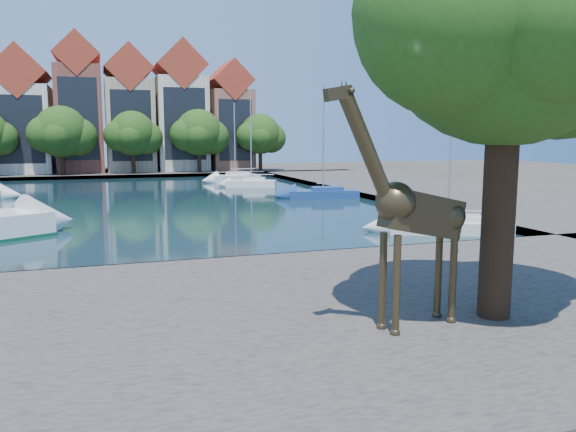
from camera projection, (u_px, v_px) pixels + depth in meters
The scene contains 20 objects.
ground at pixel (156, 275), 20.28m from camera, with size 160.00×160.00×0.00m, color #38332B.
water_basin at pixel (127, 201), 42.83m from camera, with size 38.00×50.00×0.08m, color black.
near_quay at pixel (182, 332), 13.67m from camera, with size 50.00×14.00×0.50m, color #4D4743.
far_quay at pixel (116, 173), 72.87m from camera, with size 60.00×16.00×0.50m, color #4D4743.
right_quay at pixel (414, 189), 50.59m from camera, with size 14.00×52.00×0.50m, color #4D4743.
plane_tree at pixel (513, 20), 13.11m from camera, with size 8.32×6.40×10.62m.
townhouse_west_inner at pixel (24, 117), 68.58m from camera, with size 6.43×9.18×15.15m.
townhouse_center at pixel (80, 109), 70.47m from camera, with size 5.44×9.18×16.93m.
townhouse_east_inner at pixel (129, 115), 72.43m from camera, with size 5.94×9.18×15.79m.
townhouse_east_mid at pixel (180, 112), 74.40m from camera, with size 6.43×9.18×16.65m.
townhouse_east_end at pixel (228, 120), 76.56m from camera, with size 5.44×9.18×14.43m.
far_tree_mid_west at pixel (62, 133), 65.15m from camera, with size 7.80×6.00×8.00m.
far_tree_mid_east at pixel (133, 135), 67.66m from camera, with size 7.02×5.40×7.52m.
far_tree_east at pixel (199, 134), 70.14m from camera, with size 7.54×5.80×7.84m.
far_tree_far_east at pixel (261, 135), 72.65m from camera, with size 6.76×5.20×7.36m.
giraffe_statue at pixel (412, 213), 12.90m from camera, with size 3.86×1.15×5.53m.
sailboat_right_a at pixel (448, 224), 28.64m from camera, with size 6.43×4.26×9.30m.
sailboat_right_b at pixel (323, 192), 44.74m from camera, with size 5.80×2.93×8.89m.
sailboat_right_c at pixel (251, 182), 54.24m from camera, with size 5.01×3.35×9.14m.
sailboat_right_d at pixel (235, 176), 60.75m from camera, with size 5.64×2.98×8.40m.
Camera 1 is at (-1.68, -20.28, 4.98)m, focal length 35.00 mm.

